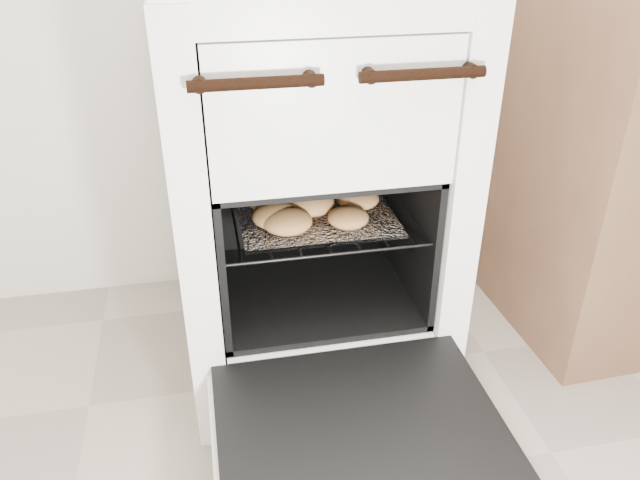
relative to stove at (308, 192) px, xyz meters
The scene contains 5 objects.
stove is the anchor object (origin of this frame).
oven_door 0.56m from the stove, 90.00° to the right, with size 0.54×0.42×0.04m.
oven_rack 0.07m from the stove, 90.00° to the right, with size 0.44×0.42×0.01m.
foil_sheet 0.09m from the stove, 90.00° to the right, with size 0.34×0.30×0.01m, color white.
baked_rolls 0.10m from the stove, 92.87° to the right, with size 0.33×0.27×0.05m.
Camera 1 is at (-0.35, -0.14, 1.06)m, focal length 35.00 mm.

